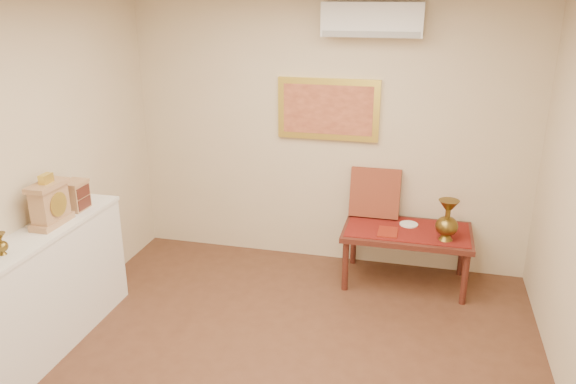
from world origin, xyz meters
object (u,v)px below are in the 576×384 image
(mantel_clock, at_px, (50,203))
(low_table, at_px, (407,236))
(wooden_chest, at_px, (76,195))
(display_ledge, at_px, (35,299))
(brass_urn_tall, at_px, (448,216))

(mantel_clock, bearing_deg, low_table, 30.62)
(mantel_clock, height_order, wooden_chest, mantel_clock)
(display_ledge, height_order, wooden_chest, wooden_chest)
(wooden_chest, bearing_deg, low_table, 24.88)
(brass_urn_tall, bearing_deg, display_ledge, -150.26)
(display_ledge, bearing_deg, low_table, 35.10)
(mantel_clock, bearing_deg, brass_urn_tall, 25.28)
(brass_urn_tall, distance_m, low_table, 0.49)
(display_ledge, height_order, mantel_clock, mantel_clock)
(display_ledge, xyz_separation_m, mantel_clock, (0.02, 0.31, 0.66))
(wooden_chest, relative_size, low_table, 0.20)
(display_ledge, distance_m, low_table, 3.27)
(brass_urn_tall, relative_size, display_ledge, 0.23)
(wooden_chest, bearing_deg, brass_urn_tall, 19.76)
(brass_urn_tall, xyz_separation_m, wooden_chest, (-3.01, -1.08, 0.31))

